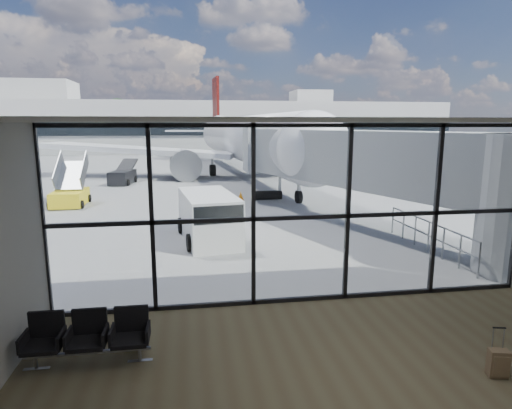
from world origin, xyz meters
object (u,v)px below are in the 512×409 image
object	(u,v)px
belt_loader	(123,176)
seating_row	(89,334)
suitcase	(498,363)
service_van	(209,217)
backpack	(134,339)
airliner	(244,139)
mobile_stairs	(70,195)

from	to	relation	value
belt_loader	seating_row	bearing A→B (deg)	-73.80
suitcase	service_van	distance (m)	11.09
seating_row	service_van	xyz separation A→B (m)	(2.69, 8.37, 0.38)
seating_row	belt_loader	distance (m)	25.71
seating_row	backpack	xyz separation A→B (m)	(0.78, 0.33, -0.34)
airliner	mobile_stairs	bearing A→B (deg)	-134.09
seating_row	suitcase	bearing A→B (deg)	-12.50
seating_row	suitcase	xyz separation A→B (m)	(7.32, -1.67, -0.28)
suitcase	airliner	bearing A→B (deg)	104.04
suitcase	belt_loader	world-z (taller)	belt_loader
airliner	service_van	bearing A→B (deg)	-105.18
backpack	mobile_stairs	bearing A→B (deg)	102.55
backpack	service_van	xyz separation A→B (m)	(1.91, 8.04, 0.72)
suitcase	mobile_stairs	world-z (taller)	mobile_stairs
service_van	mobile_stairs	size ratio (longest dim) A/B	1.32
airliner	belt_loader	xyz separation A→B (m)	(-9.95, -5.38, -2.55)
airliner	service_van	size ratio (longest dim) A/B	9.05
backpack	mobile_stairs	xyz separation A→B (m)	(-5.39, 16.62, 0.34)
suitcase	service_van	size ratio (longest dim) A/B	0.21
backpack	service_van	bearing A→B (deg)	71.26
suitcase	service_van	world-z (taller)	service_van
seating_row	airliner	distance (m)	31.79
backpack	airliner	distance (m)	31.34
seating_row	mobile_stairs	distance (m)	17.57
backpack	airliner	size ratio (longest dim) A/B	0.01
suitcase	belt_loader	distance (m)	29.10
backpack	service_van	size ratio (longest dim) A/B	0.10
backpack	belt_loader	size ratio (longest dim) A/B	0.11
service_van	seating_row	bearing A→B (deg)	-115.18
belt_loader	suitcase	bearing A→B (deg)	-59.73
mobile_stairs	service_van	bearing A→B (deg)	-50.71
suitcase	airliner	distance (m)	32.72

